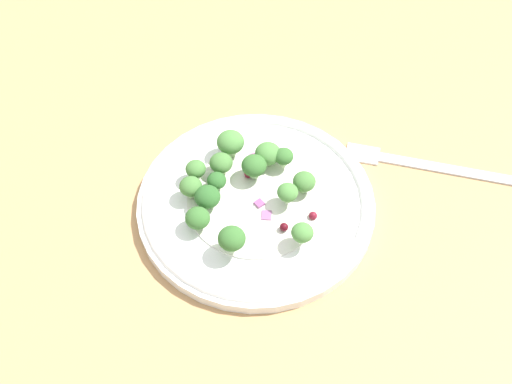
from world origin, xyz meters
TOP-DOWN VIEW (x-y plane):
  - ground_plane at (0.00, 0.00)cm, footprint 180.00×180.00cm
  - plate at (1.34, -1.45)cm, footprint 24.28×24.28cm
  - dressing_pool at (1.34, -1.45)cm, footprint 14.08×14.08cm
  - broccoli_floret_0 at (2.28, -4.48)cm, footprint 2.12×2.12cm
  - broccoli_floret_1 at (6.52, -2.19)cm, footprint 2.03×2.03cm
  - broccoli_floret_2 at (3.95, -0.19)cm, footprint 2.60×2.60cm
  - broccoli_floret_3 at (-5.17, -2.00)cm, footprint 2.65×2.65cm
  - broccoli_floret_4 at (1.21, 5.31)cm, footprint 2.11×2.11cm
  - broccoli_floret_5 at (-4.03, 2.29)cm, footprint 2.46×2.46cm
  - broccoli_floret_6 at (3.07, 3.34)cm, footprint 2.41×2.41cm
  - broccoli_floret_7 at (-1.00, 4.68)cm, footprint 2.31×2.31cm
  - broccoli_floret_8 at (-1.58, -7.67)cm, footprint 2.15×2.15cm
  - broccoli_floret_9 at (0.99, 2.80)cm, footprint 1.99×1.99cm
  - broccoli_floret_10 at (4.47, -5.36)cm, footprint 2.34×2.34cm
  - broccoli_floret_11 at (6.26, -0.51)cm, footprint 2.72×2.72cm
  - broccoli_floret_12 at (-1.36, 2.61)cm, footprint 2.62×2.62cm
  - broccoli_floret_13 at (5.73, 3.57)cm, footprint 2.91×2.91cm
  - cranberry_0 at (1.80, -7.49)cm, footprint 0.85×0.85cm
  - cranberry_1 at (-0.80, -5.48)cm, footprint 0.86×0.86cm
  - cranberry_2 at (3.80, 0.59)cm, footprint 0.90×0.90cm
  - onion_bit_0 at (6.38, 0.81)cm, footprint 1.89×1.88cm
  - onion_bit_1 at (0.98, -2.00)cm, footprint 1.14×1.16cm
  - onion_bit_2 at (0.43, -3.24)cm, footprint 1.41×1.34cm
  - fork at (14.05, -15.15)cm, footprint 5.52×18.58cm

SIDE VIEW (x-z plane):
  - ground_plane at x=0.00cm, z-range -2.00..0.00cm
  - fork at x=14.05cm, z-range 0.00..0.50cm
  - plate at x=1.34cm, z-range 0.01..1.71cm
  - dressing_pool at x=1.34cm, z-range 1.20..1.40cm
  - onion_bit_0 at x=6.38cm, z-range 1.23..1.54cm
  - onion_bit_2 at x=0.43cm, z-range 1.25..1.55cm
  - onion_bit_1 at x=0.98cm, z-range 1.22..1.68cm
  - cranberry_0 at x=1.80cm, z-range 1.22..2.07cm
  - cranberry_2 at x=3.80cm, z-range 1.29..2.19cm
  - cranberry_1 at x=-0.80cm, z-range 1.42..2.28cm
  - broccoli_floret_9 at x=0.99cm, z-range 1.59..3.61cm
  - broccoli_floret_5 at x=-4.03cm, z-range 1.52..4.02cm
  - broccoli_floret_12 at x=-1.36cm, z-range 1.47..4.13cm
  - broccoli_floret_10 at x=4.47cm, z-range 1.65..4.02cm
  - broccoli_floret_6 at x=3.07cm, z-range 1.64..4.08cm
  - broccoli_floret_11 at x=6.26cm, z-range 1.49..4.24cm
  - broccoli_floret_4 at x=1.21cm, z-range 1.85..3.99cm
  - broccoli_floret_7 at x=-1.00cm, z-range 1.76..4.10cm
  - broccoli_floret_1 at x=6.52cm, z-range 1.97..4.03cm
  - broccoli_floret_2 at x=3.95cm, z-range 1.85..4.48cm
  - broccoli_floret_0 at x=2.28cm, z-range 2.10..4.25cm
  - broccoli_floret_13 at x=5.73cm, z-range 1.76..4.70cm
  - broccoli_floret_8 at x=-1.58cm, z-range 2.19..4.37cm
  - broccoli_floret_3 at x=-5.17cm, z-range 2.20..4.89cm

